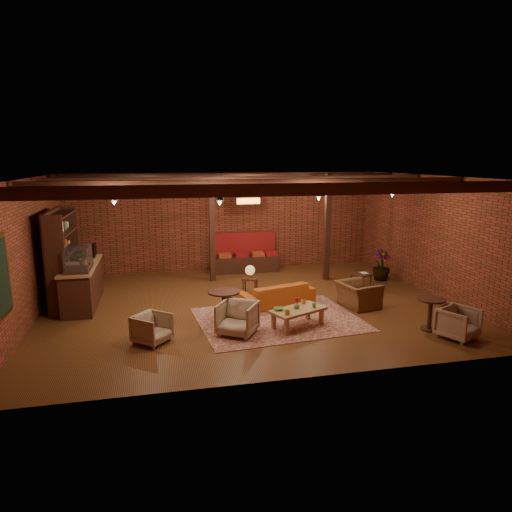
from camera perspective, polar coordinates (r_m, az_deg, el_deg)
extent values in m
plane|color=#431E10|center=(11.57, -0.78, -6.20)|extent=(10.00, 10.00, 0.00)
cube|color=black|center=(11.00, -0.82, 9.84)|extent=(10.00, 8.00, 0.02)
cube|color=brown|center=(15.06, -3.90, 4.31)|extent=(10.00, 0.02, 3.20)
cube|color=brown|center=(7.40, 5.52, -3.88)|extent=(10.00, 0.02, 3.20)
cube|color=brown|center=(11.30, -26.49, 0.45)|extent=(0.02, 8.00, 3.20)
cube|color=brown|center=(13.12, 21.13, 2.37)|extent=(0.02, 8.00, 3.20)
cylinder|color=black|center=(12.58, -2.31, 8.52)|extent=(9.60, 0.12, 0.12)
cube|color=black|center=(13.61, -5.51, 3.45)|extent=(0.16, 0.16, 3.20)
cube|color=black|center=(13.86, 8.92, 3.52)|extent=(0.16, 0.16, 3.20)
imported|color=#337F33|center=(12.33, -20.52, 0.03)|extent=(0.35, 0.39, 0.30)
cube|color=orange|center=(14.20, -0.98, 6.91)|extent=(0.86, 0.06, 0.30)
cube|color=maroon|center=(10.60, 2.84, -7.92)|extent=(3.87, 3.10, 0.01)
imported|color=#A84C17|center=(11.55, 2.52, -4.77)|extent=(2.08, 1.27, 0.57)
cube|color=#A4714C|center=(10.06, 5.27, -6.75)|extent=(1.36, 1.06, 0.06)
cube|color=#A4714C|center=(9.66, 3.85, -8.86)|extent=(0.08, 0.08, 0.36)
cube|color=#A4714C|center=(10.32, 8.17, -7.57)|extent=(0.08, 0.08, 0.36)
cube|color=#A4714C|center=(9.97, 2.22, -8.16)|extent=(0.08, 0.08, 0.36)
cube|color=#A4714C|center=(10.60, 6.52, -6.97)|extent=(0.08, 0.08, 0.36)
imported|color=gold|center=(9.65, 3.92, -7.06)|extent=(0.16, 0.16, 0.10)
imported|color=#579644|center=(10.16, 7.28, -6.16)|extent=(0.13, 0.13, 0.09)
imported|color=gold|center=(10.39, 5.96, -5.69)|extent=(0.16, 0.16, 0.10)
imported|color=#579644|center=(9.94, 2.84, -6.61)|extent=(0.28, 0.28, 0.05)
imported|color=#579644|center=(10.07, 5.10, -6.20)|extent=(0.15, 0.15, 0.12)
sphere|color=red|center=(10.02, 5.11, -5.44)|extent=(0.10, 0.10, 0.10)
cube|color=black|center=(12.28, -0.75, -2.81)|extent=(0.51, 0.51, 0.04)
cylinder|color=black|center=(12.35, -0.74, -3.91)|extent=(0.03, 0.03, 0.45)
cylinder|color=olive|center=(12.28, -0.75, -2.68)|extent=(0.13, 0.13, 0.02)
cylinder|color=olive|center=(12.26, -0.75, -2.39)|extent=(0.04, 0.04, 0.19)
sphere|color=gold|center=(12.23, -0.75, -1.79)|extent=(0.26, 0.26, 0.26)
cylinder|color=black|center=(10.19, -4.04, -4.48)|extent=(0.72, 0.72, 0.04)
cylinder|color=black|center=(10.30, -4.01, -6.40)|extent=(0.10, 0.10, 0.70)
cylinder|color=black|center=(10.42, -3.98, -8.22)|extent=(0.43, 0.43, 0.04)
imported|color=beige|center=(9.47, -12.86, -8.66)|extent=(0.86, 0.87, 0.65)
imported|color=beige|center=(9.63, -2.34, -7.60)|extent=(1.00, 0.99, 0.77)
imported|color=brown|center=(11.63, 12.64, -4.24)|extent=(0.80, 1.07, 0.84)
cube|color=black|center=(12.95, 13.03, -2.25)|extent=(0.61, 0.61, 0.04)
cylinder|color=black|center=(13.02, 12.98, -3.34)|extent=(0.04, 0.04, 0.47)
imported|color=black|center=(12.94, 13.04, -2.11)|extent=(0.25, 0.28, 0.02)
cylinder|color=black|center=(10.47, 21.04, -5.07)|extent=(0.60, 0.60, 0.04)
cylinder|color=black|center=(10.57, 20.90, -6.83)|extent=(0.09, 0.09, 0.66)
cylinder|color=black|center=(10.67, 20.77, -8.51)|extent=(0.36, 0.36, 0.04)
imported|color=beige|center=(10.32, 23.95, -7.50)|extent=(0.91, 0.89, 0.71)
imported|color=#4C7F4C|center=(14.16, 15.61, 2.55)|extent=(1.86, 1.86, 2.79)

